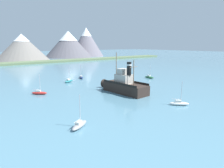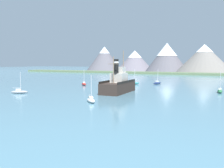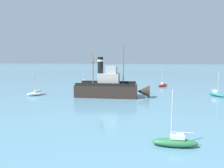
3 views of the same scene
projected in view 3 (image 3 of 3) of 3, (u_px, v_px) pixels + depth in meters
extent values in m
plane|color=teal|center=(102.00, 96.00, 40.20)|extent=(600.00, 600.00, 0.00)
cube|color=#2D231E|center=(107.00, 91.00, 39.45)|extent=(5.06, 12.23, 2.40)
cone|color=#2D231E|center=(143.00, 91.00, 38.45)|extent=(2.48, 2.53, 2.35)
cube|color=#B2ADA3|center=(109.00, 79.00, 39.10)|extent=(3.22, 4.16, 2.20)
cube|color=#B2ADA3|center=(111.00, 70.00, 38.81)|extent=(2.31, 2.12, 1.40)
cylinder|color=black|center=(100.00, 65.00, 39.01)|extent=(1.10, 1.10, 3.20)
cylinder|color=silver|center=(100.00, 61.00, 38.90)|extent=(1.16, 1.16, 0.35)
cylinder|color=#75604C|center=(123.00, 66.00, 38.39)|extent=(0.20, 0.20, 7.50)
cylinder|color=#75604C|center=(93.00, 69.00, 39.31)|extent=(0.20, 0.20, 6.00)
cylinder|color=#75604C|center=(93.00, 63.00, 39.15)|extent=(2.60, 0.27, 0.12)
cube|color=black|center=(108.00, 82.00, 41.39)|extent=(0.76, 11.39, 0.50)
cube|color=black|center=(105.00, 85.00, 37.15)|extent=(0.76, 11.39, 0.50)
ellipsoid|color=gray|center=(84.00, 83.00, 60.70)|extent=(3.81, 2.93, 0.70)
cube|color=silver|center=(84.00, 81.00, 60.82)|extent=(1.27, 1.12, 0.36)
cylinder|color=#B7B7BC|center=(84.00, 75.00, 60.12)|extent=(0.10, 0.10, 4.20)
cylinder|color=#B7B7BC|center=(83.00, 79.00, 61.15)|extent=(1.57, 1.01, 0.08)
ellipsoid|color=#286B3D|center=(175.00, 142.00, 16.78)|extent=(1.31, 3.86, 0.70)
cube|color=silver|center=(177.00, 137.00, 16.69)|extent=(0.70, 1.13, 0.36)
cylinder|color=#B7B7BC|center=(172.00, 114.00, 16.52)|extent=(0.10, 0.10, 4.20)
cylinder|color=#B7B7BC|center=(183.00, 133.00, 16.59)|extent=(0.18, 1.80, 0.08)
ellipsoid|color=#B22823|center=(163.00, 85.00, 54.24)|extent=(3.54, 3.39, 0.70)
cube|color=silver|center=(163.00, 83.00, 54.29)|extent=(1.24, 1.22, 0.36)
cylinder|color=#B7B7BC|center=(162.00, 76.00, 53.77)|extent=(0.10, 0.10, 4.20)
cylinder|color=#B7B7BC|center=(164.00, 82.00, 54.48)|extent=(1.38, 1.28, 0.08)
ellipsoid|color=#23757A|center=(216.00, 94.00, 39.96)|extent=(3.88, 2.71, 0.70)
cube|color=silver|center=(216.00, 92.00, 40.09)|extent=(1.27, 1.07, 0.36)
cylinder|color=#B7B7BC|center=(218.00, 82.00, 39.38)|extent=(0.10, 0.10, 4.20)
cylinder|color=#B7B7BC|center=(214.00, 90.00, 40.43)|extent=(1.64, 0.89, 0.08)
ellipsoid|color=white|center=(37.00, 94.00, 40.86)|extent=(3.47, 3.46, 0.70)
cube|color=silver|center=(37.00, 91.00, 40.90)|extent=(1.23, 1.23, 0.36)
cylinder|color=#B7B7BC|center=(35.00, 82.00, 40.39)|extent=(0.10, 0.10, 4.20)
cylinder|color=#B7B7BC|center=(39.00, 89.00, 41.08)|extent=(1.33, 1.33, 0.08)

